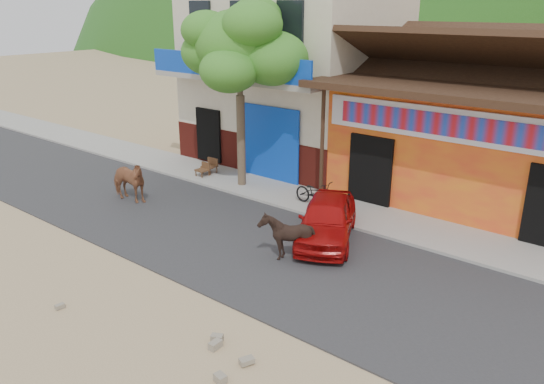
{
  "coord_description": "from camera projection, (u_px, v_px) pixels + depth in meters",
  "views": [
    {
      "loc": [
        6.9,
        -6.8,
        5.87
      ],
      "look_at": [
        -1.02,
        3.0,
        1.4
      ],
      "focal_mm": 35.0,
      "sensor_mm": 36.0,
      "label": 1
    }
  ],
  "objects": [
    {
      "name": "cow_tan",
      "position": [
        127.0,
        181.0,
        16.43
      ],
      "size": [
        1.64,
        0.86,
        1.33
      ],
      "primitive_type": "imported",
      "rotation": [
        0.0,
        0.0,
        1.66
      ],
      "color": "#975D3C",
      "rests_on": "road"
    },
    {
      "name": "road",
      "position": [
        292.0,
        260.0,
        12.86
      ],
      "size": [
        60.0,
        5.0,
        0.04
      ],
      "primitive_type": "cube",
      "color": "#28282B",
      "rests_on": "ground"
    },
    {
      "name": "scooter",
      "position": [
        316.0,
        193.0,
        15.92
      ],
      "size": [
        1.54,
        0.63,
        0.79
      ],
      "primitive_type": "imported",
      "rotation": [
        0.0,
        0.0,
        1.5
      ],
      "color": "black",
      "rests_on": "sidewalk"
    },
    {
      "name": "cow_dark",
      "position": [
        287.0,
        236.0,
        12.66
      ],
      "size": [
        1.15,
        1.04,
        1.2
      ],
      "primitive_type": "imported",
      "rotation": [
        0.0,
        0.0,
        -1.64
      ],
      "color": "black",
      "rests_on": "road"
    },
    {
      "name": "dance_club",
      "position": [
        487.0,
        142.0,
        16.58
      ],
      "size": [
        8.0,
        6.0,
        3.6
      ],
      "primitive_type": "cube",
      "color": "orange",
      "rests_on": "ground"
    },
    {
      "name": "cafe_building",
      "position": [
        296.0,
        69.0,
        20.45
      ],
      "size": [
        7.0,
        6.0,
        7.0
      ],
      "primitive_type": "cube",
      "color": "beige",
      "rests_on": "ground"
    },
    {
      "name": "cafe_chair_left",
      "position": [
        209.0,
        160.0,
        18.99
      ],
      "size": [
        0.49,
        0.49,
        0.98
      ],
      "primitive_type": null,
      "rotation": [
        0.0,
        0.0,
        0.07
      ],
      "color": "#492818",
      "rests_on": "sidewalk"
    },
    {
      "name": "red_car",
      "position": [
        327.0,
        219.0,
        13.74
      ],
      "size": [
        2.71,
        3.64,
        1.15
      ],
      "primitive_type": "imported",
      "rotation": [
        0.0,
        0.0,
        0.45
      ],
      "color": "#A40B0B",
      "rests_on": "road"
    },
    {
      "name": "sidewalk",
      "position": [
        364.0,
        216.0,
        15.41
      ],
      "size": [
        60.0,
        2.0,
        0.12
      ],
      "primitive_type": "cube",
      "color": "gray",
      "rests_on": "ground"
    },
    {
      "name": "ground",
      "position": [
        220.0,
        303.0,
        11.04
      ],
      "size": [
        120.0,
        120.0,
        0.0
      ],
      "primitive_type": "plane",
      "color": "#9E825B",
      "rests_on": "ground"
    },
    {
      "name": "tree",
      "position": [
        240.0,
        95.0,
        16.97
      ],
      "size": [
        3.0,
        3.0,
        6.0
      ],
      "primitive_type": null,
      "color": "#2D721E",
      "rests_on": "sidewalk"
    },
    {
      "name": "cafe_chair_right",
      "position": [
        202.0,
        164.0,
        18.67
      ],
      "size": [
        0.43,
        0.43,
        0.87
      ],
      "primitive_type": null,
      "rotation": [
        0.0,
        0.0,
        -0.06
      ],
      "color": "#4B2A19",
      "rests_on": "sidewalk"
    }
  ]
}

